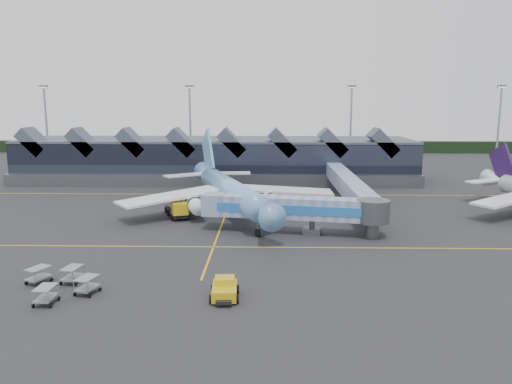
{
  "coord_description": "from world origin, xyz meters",
  "views": [
    {
      "loc": [
        6.83,
        -68.8,
        18.27
      ],
      "look_at": [
        5.13,
        3.53,
        5.0
      ],
      "focal_mm": 35.0,
      "sensor_mm": 36.0,
      "label": 1
    }
  ],
  "objects_px": {
    "jet_bridge": "(304,209)",
    "pushback_tug": "(225,290)",
    "fuel_truck": "(176,205)",
    "main_airliner": "(229,189)"
  },
  "relations": [
    {
      "from": "jet_bridge",
      "to": "pushback_tug",
      "type": "height_order",
      "value": "jet_bridge"
    },
    {
      "from": "fuel_truck",
      "to": "pushback_tug",
      "type": "relative_size",
      "value": 2.13
    },
    {
      "from": "jet_bridge",
      "to": "fuel_truck",
      "type": "bearing_deg",
      "value": 161.8
    },
    {
      "from": "main_airliner",
      "to": "pushback_tug",
      "type": "xyz_separation_m",
      "value": [
        2.41,
        -36.26,
        -3.14
      ]
    },
    {
      "from": "main_airliner",
      "to": "pushback_tug",
      "type": "height_order",
      "value": "main_airliner"
    },
    {
      "from": "jet_bridge",
      "to": "pushback_tug",
      "type": "relative_size",
      "value": 6.01
    },
    {
      "from": "main_airliner",
      "to": "pushback_tug",
      "type": "distance_m",
      "value": 36.48
    },
    {
      "from": "jet_bridge",
      "to": "pushback_tug",
      "type": "bearing_deg",
      "value": -100.84
    },
    {
      "from": "jet_bridge",
      "to": "pushback_tug",
      "type": "distance_m",
      "value": 25.07
    },
    {
      "from": "fuel_truck",
      "to": "jet_bridge",
      "type": "bearing_deg",
      "value": -49.11
    }
  ]
}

